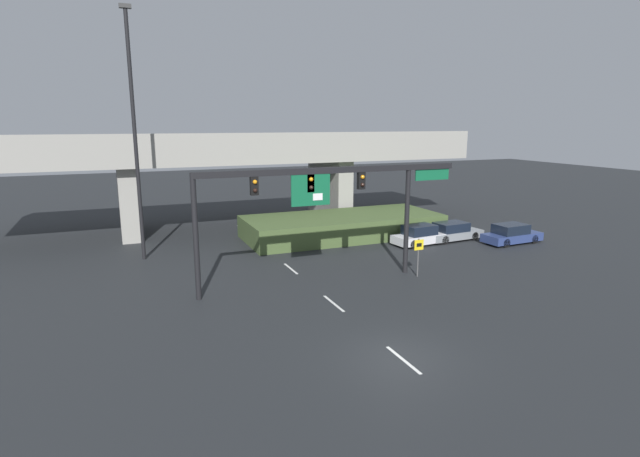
{
  "coord_description": "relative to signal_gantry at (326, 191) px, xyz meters",
  "views": [
    {
      "loc": [
        -9.52,
        -15.17,
        8.78
      ],
      "look_at": [
        0.0,
        7.87,
        3.44
      ],
      "focal_mm": 28.0,
      "sensor_mm": 36.0,
      "label": 1
    }
  ],
  "objects": [
    {
      "name": "ground_plane",
      "position": [
        -0.9,
        -9.25,
        -5.15
      ],
      "size": [
        160.0,
        160.0,
        0.0
      ],
      "primitive_type": "plane",
      "color": "black"
    },
    {
      "name": "lane_markings",
      "position": [
        -0.9,
        3.29,
        -5.15
      ],
      "size": [
        0.14,
        28.18,
        0.01
      ],
      "color": "silver",
      "rests_on": "ground"
    },
    {
      "name": "signal_gantry",
      "position": [
        0.0,
        0.0,
        0.0
      ],
      "size": [
        15.12,
        0.44,
        6.41
      ],
      "color": "black",
      "rests_on": "ground"
    },
    {
      "name": "speed_limit_sign",
      "position": [
        5.38,
        -1.0,
        -3.68
      ],
      "size": [
        0.6,
        0.11,
        2.25
      ],
      "color": "#4C4C4C",
      "rests_on": "ground"
    },
    {
      "name": "highway_light_pole_near",
      "position": [
        -9.04,
        9.05,
        3.02
      ],
      "size": [
        0.7,
        0.36,
        15.58
      ],
      "color": "black",
      "rests_on": "ground"
    },
    {
      "name": "overpass_bridge",
      "position": [
        -0.9,
        17.23,
        0.61
      ],
      "size": [
        40.73,
        8.9,
        7.97
      ],
      "color": "gray",
      "rests_on": "ground"
    },
    {
      "name": "grass_embankment",
      "position": [
        5.74,
        10.09,
        -4.32
      ],
      "size": [
        15.17,
        6.31,
        1.67
      ],
      "color": "#42562D",
      "rests_on": "ground"
    },
    {
      "name": "parked_sedan_near_right",
      "position": [
        9.9,
        5.56,
        -4.48
      ],
      "size": [
        4.45,
        2.22,
        1.46
      ],
      "rotation": [
        0.0,
        0.0,
        0.11
      ],
      "color": "silver",
      "rests_on": "ground"
    },
    {
      "name": "parked_sedan_mid_right",
      "position": [
        12.88,
        5.78,
        -4.52
      ],
      "size": [
        4.75,
        2.15,
        1.37
      ],
      "rotation": [
        0.0,
        0.0,
        0.08
      ],
      "color": "gray",
      "rests_on": "ground"
    },
    {
      "name": "parked_sedan_far_right",
      "position": [
        16.34,
        3.32,
        -4.49
      ],
      "size": [
        4.58,
        2.05,
        1.44
      ],
      "rotation": [
        0.0,
        0.0,
        0.05
      ],
      "color": "navy",
      "rests_on": "ground"
    }
  ]
}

